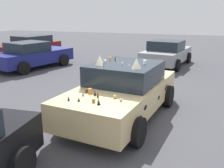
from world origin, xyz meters
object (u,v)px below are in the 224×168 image
(art_car_decorated, at_px, (123,91))
(parked_sedan_row_back_far, at_px, (32,55))
(parked_sedan_near_right, at_px, (29,46))
(parked_sedan_behind_right, at_px, (167,53))

(art_car_decorated, distance_m, parked_sedan_row_back_far, 7.81)
(art_car_decorated, height_order, parked_sedan_row_back_far, art_car_decorated)
(parked_sedan_near_right, bearing_deg, parked_sedan_behind_right, 101.88)
(parked_sedan_near_right, bearing_deg, art_car_decorated, 60.46)
(art_car_decorated, bearing_deg, parked_sedan_near_right, -123.90)
(parked_sedan_row_back_far, relative_size, parked_sedan_near_right, 0.95)
(parked_sedan_near_right, distance_m, parked_sedan_behind_right, 8.91)
(parked_sedan_behind_right, bearing_deg, parked_sedan_row_back_far, 124.34)
(art_car_decorated, bearing_deg, parked_sedan_row_back_far, -119.24)
(art_car_decorated, relative_size, parked_sedan_near_right, 0.95)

